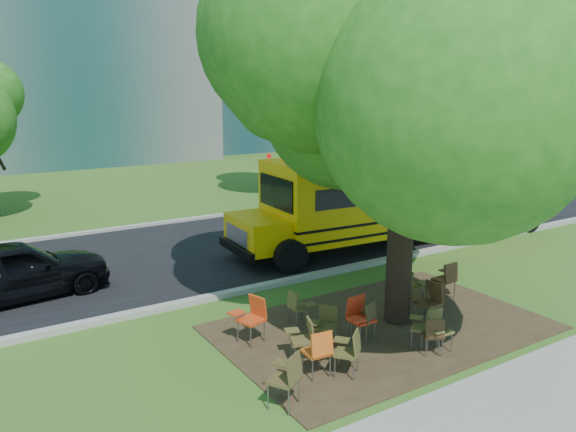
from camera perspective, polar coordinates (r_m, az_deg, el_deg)
ground at (r=12.40m, az=4.45°, el=-11.47°), size 160.00×160.00×0.00m
dirt_patch at (r=12.63m, az=9.55°, el=-11.08°), size 7.00×4.50×0.03m
asphalt_road at (r=18.13m, az=-8.89°, el=-3.55°), size 80.00×8.00×0.04m
kerb_near at (r=14.70m, az=-2.59°, el=-7.15°), size 80.00×0.25×0.14m
kerb_far at (r=21.83m, az=-13.21°, el=-0.79°), size 80.00×0.25×0.14m
building_right at (r=56.69m, az=1.01°, el=20.41°), size 30.00×16.00×25.00m
bg_tree_3 at (r=27.37m, az=0.49°, el=12.75°), size 5.60×5.60×7.84m
bg_tree_4 at (r=31.71m, az=14.00°, el=11.15°), size 5.00×5.00×6.85m
main_tree at (r=11.95m, az=12.08°, el=13.75°), size 7.14×7.14×8.92m
school_bus at (r=19.50m, az=12.78°, el=2.53°), size 12.20×3.45×2.95m
chair_0 at (r=9.42m, az=-0.07°, el=-15.78°), size 0.64×0.79×0.96m
chair_1 at (r=10.30m, az=3.20°, el=-13.26°), size 0.64×0.54×0.92m
chair_2 at (r=10.41m, az=6.30°, el=-13.19°), size 0.60×0.75×0.88m
chair_3 at (r=11.69m, az=7.20°, el=-9.92°), size 0.63×0.58×0.96m
chair_4 at (r=11.44m, az=14.64°, el=-11.35°), size 0.66×0.52×0.79m
chair_5 at (r=11.62m, az=14.92°, el=-10.77°), size 0.58×0.50×0.85m
chair_6 at (r=12.83m, az=14.10°, el=-8.11°), size 0.60×0.63×0.96m
chair_7 at (r=13.17m, az=14.80°, el=-7.81°), size 0.76×0.60×0.89m
chair_8 at (r=10.86m, az=1.62°, el=-12.05°), size 0.54×0.68×0.86m
chair_9 at (r=11.52m, az=3.84°, el=-10.65°), size 0.71×0.56×0.83m
chair_10 at (r=12.38m, az=1.00°, el=-8.97°), size 0.47×0.53×0.81m
chair_11 at (r=11.76m, az=7.91°, el=-10.14°), size 0.59×0.67×0.86m
chair_12 at (r=13.83m, az=12.32°, el=-6.67°), size 0.54×0.58×0.89m
chair_13 at (r=14.35m, az=15.84°, el=-5.92°), size 0.63×0.59×0.97m
chair_14 at (r=11.71m, az=13.68°, el=-10.60°), size 0.56×0.70×0.83m
chair_15 at (r=11.62m, az=-3.69°, el=-9.95°), size 0.71×0.66×0.97m
black_car at (r=15.29m, az=-26.04°, el=-5.00°), size 4.61×2.30×1.51m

